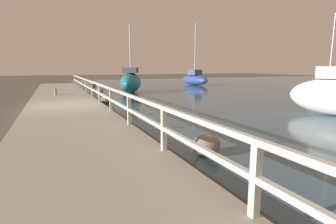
{
  "coord_description": "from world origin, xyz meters",
  "views": [
    {
      "loc": [
        -0.46,
        -12.97,
        1.98
      ],
      "look_at": [
        3.91,
        -2.97,
        0.11
      ],
      "focal_mm": 28.0,
      "sensor_mm": 36.0,
      "label": 1
    }
  ],
  "objects_px": {
    "sailboat_gray": "(328,85)",
    "mooring_bollard": "(55,92)",
    "sailboat_teal": "(131,82)",
    "sailboat_white": "(335,95)",
    "sailboat_blue": "(195,79)"
  },
  "relations": [
    {
      "from": "sailboat_blue",
      "to": "mooring_bollard",
      "type": "bearing_deg",
      "value": -156.57
    },
    {
      "from": "sailboat_gray",
      "to": "mooring_bollard",
      "type": "bearing_deg",
      "value": 165.24
    },
    {
      "from": "sailboat_blue",
      "to": "sailboat_teal",
      "type": "bearing_deg",
      "value": -153.05
    },
    {
      "from": "sailboat_gray",
      "to": "sailboat_white",
      "type": "bearing_deg",
      "value": -136.32
    },
    {
      "from": "sailboat_teal",
      "to": "sailboat_white",
      "type": "height_order",
      "value": "sailboat_white"
    },
    {
      "from": "sailboat_teal",
      "to": "mooring_bollard",
      "type": "bearing_deg",
      "value": -133.04
    },
    {
      "from": "mooring_bollard",
      "to": "sailboat_teal",
      "type": "bearing_deg",
      "value": 23.37
    },
    {
      "from": "sailboat_white",
      "to": "sailboat_blue",
      "type": "bearing_deg",
      "value": 61.88
    },
    {
      "from": "mooring_bollard",
      "to": "sailboat_white",
      "type": "height_order",
      "value": "sailboat_white"
    },
    {
      "from": "mooring_bollard",
      "to": "sailboat_gray",
      "type": "relative_size",
      "value": 0.08
    },
    {
      "from": "sailboat_teal",
      "to": "sailboat_blue",
      "type": "xyz_separation_m",
      "value": [
        9.13,
        5.99,
        -0.17
      ]
    },
    {
      "from": "sailboat_gray",
      "to": "sailboat_white",
      "type": "xyz_separation_m",
      "value": [
        -5.77,
        -4.38,
        0.03
      ]
    },
    {
      "from": "mooring_bollard",
      "to": "sailboat_white",
      "type": "xyz_separation_m",
      "value": [
        10.54,
        -10.73,
        0.37
      ]
    },
    {
      "from": "sailboat_blue",
      "to": "sailboat_white",
      "type": "distance_m",
      "value": 19.56
    },
    {
      "from": "sailboat_teal",
      "to": "sailboat_white",
      "type": "distance_m",
      "value": 14.05
    }
  ]
}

